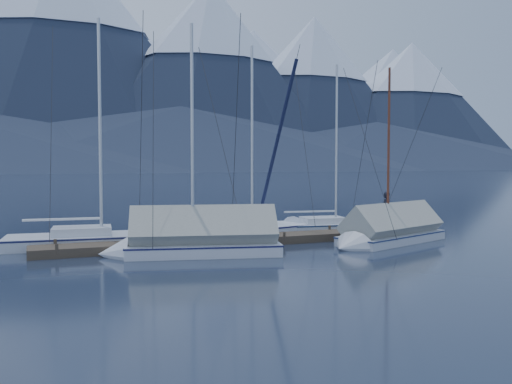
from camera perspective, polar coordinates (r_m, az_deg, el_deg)
ground at (r=21.34m, az=2.06°, el=-6.17°), size 1000.00×1000.00×0.00m
mountain_range at (r=393.72m, az=-20.73°, el=10.87°), size 877.00×584.00×150.50m
dock at (r=23.13m, az=-0.00°, el=-5.18°), size 18.00×1.50×0.54m
mooring_posts at (r=22.92m, az=-1.16°, el=-4.65°), size 15.12×1.52×0.35m
sailboat_open_left at (r=23.34m, az=-14.60°, el=-5.03°), size 7.91×3.33×10.22m
sailboat_open_mid at (r=25.78m, az=0.50°, el=-4.20°), size 7.64×3.88×9.73m
sailboat_open_right at (r=27.73m, az=9.32°, el=-3.75°), size 7.13×3.22×9.13m
sailboat_covered_near at (r=23.76m, az=13.49°, el=-4.31°), size 6.64×3.95×8.27m
sailboat_covered_far at (r=20.32m, az=-7.04°, el=-5.35°), size 6.95×3.52×9.35m
person at (r=26.53m, az=13.64°, el=-1.84°), size 0.46×0.66×1.73m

